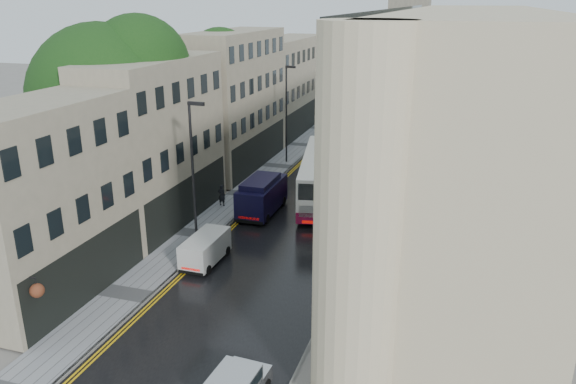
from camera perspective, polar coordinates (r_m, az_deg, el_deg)
The scene contains 14 objects.
road at distance 42.75m, azimuth 2.84°, elevation -1.10°, with size 9.00×85.00×0.02m, color black.
left_sidewalk at distance 44.48m, azimuth -4.47°, elevation -0.25°, with size 2.70×85.00×0.12m, color gray.
right_sidewalk at distance 41.80m, azimuth 10.01°, elevation -1.78°, with size 1.80×85.00×0.12m, color slate.
old_shop_row at distance 46.55m, azimuth -7.66°, elevation 8.09°, with size 4.50×56.00×12.00m, color gray, non-canonical shape.
modern_block at distance 38.16m, azimuth 17.64°, elevation 6.49°, with size 8.00×40.00×14.00m, color #C0B08F, non-canonical shape.
tree_near at distance 39.40m, azimuth -17.95°, elevation 6.75°, with size 10.56×10.56×13.89m, color black, non-canonical shape.
tree_far at distance 50.35m, azimuth -9.10°, elevation 9.11°, with size 9.24×9.24×12.46m, color black, non-canonical shape.
cream_bus at distance 39.96m, azimuth 1.34°, elevation 0.10°, with size 2.87×12.65×3.45m, color white, non-canonical shape.
white_lorry at distance 49.42m, azimuth 6.95°, elevation 3.98°, with size 2.25×7.48×3.93m, color silver, non-canonical shape.
white_van at distance 32.51m, azimuth -10.63°, elevation -6.50°, with size 1.63×3.80×1.72m, color beige, non-canonical shape.
navy_van at distance 38.99m, azimuth -4.98°, elevation -1.00°, with size 2.16×5.40×2.76m, color black, non-canonical shape.
pedestrian at distance 41.85m, azimuth -6.75°, elevation -0.33°, with size 0.59×0.39×1.62m, color black.
lamp_post_near at distance 33.47m, azimuth -9.60°, elevation 1.30°, with size 1.02×0.23×9.10m, color black, non-canonical shape.
lamp_post_far at distance 52.09m, azimuth -0.17°, elevation 7.82°, with size 1.00×0.22×8.90m, color black, non-canonical shape.
Camera 1 is at (10.05, -11.37, 14.72)m, focal length 35.00 mm.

